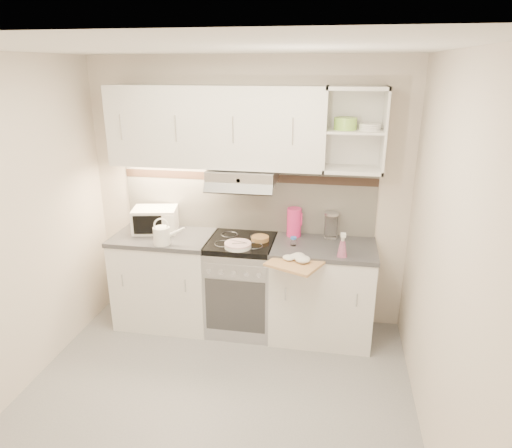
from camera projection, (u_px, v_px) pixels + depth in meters
name	position (u px, v px, depth m)	size (l,w,h in m)	color
ground	(212.00, 404.00, 3.43)	(3.00, 3.00, 0.00)	gray
room_shell	(219.00, 181.00, 3.24)	(3.04, 2.84, 2.52)	beige
base_cabinet_left	(166.00, 280.00, 4.43)	(0.90, 0.60, 0.86)	white
worktop_left	(163.00, 237.00, 4.29)	(0.92, 0.62, 0.04)	#47474C
base_cabinet_right	(322.00, 293.00, 4.19)	(0.90, 0.60, 0.86)	white
worktop_right	(324.00, 248.00, 4.04)	(0.92, 0.62, 0.04)	#47474C
electric_range	(242.00, 284.00, 4.30)	(0.60, 0.60, 0.90)	#B7B7BC
microwave	(155.00, 220.00, 4.35)	(0.46, 0.38, 0.23)	white
watering_can	(163.00, 235.00, 4.04)	(0.28, 0.16, 0.25)	white
plate_stack	(238.00, 245.00, 3.98)	(0.24, 0.24, 0.05)	white
bread_loaf	(260.00, 239.00, 4.14)	(0.16, 0.16, 0.04)	#B3853F
pink_pitcher	(294.00, 222.00, 4.22)	(0.14, 0.13, 0.27)	#E42A75
glass_jar	(331.00, 225.00, 4.17)	(0.13, 0.13, 0.25)	white
spice_jar	(293.00, 241.00, 4.02)	(0.05, 0.05, 0.08)	silver
spray_bottle	(342.00, 247.00, 3.77)	(0.09, 0.09, 0.22)	#FF91C5
cutting_board	(296.00, 263.00, 3.75)	(0.40, 0.36, 0.02)	#A27E4D
dish_towel	(295.00, 258.00, 3.74)	(0.24, 0.20, 0.06)	silver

